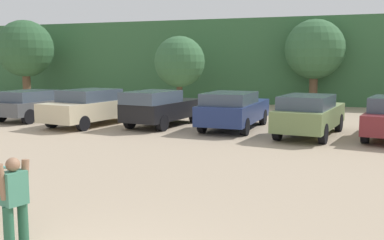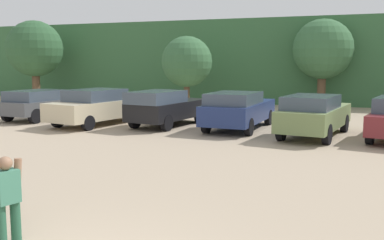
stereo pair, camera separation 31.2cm
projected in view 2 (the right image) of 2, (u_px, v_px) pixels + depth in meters
hillside_ridge at (309, 62)px, 32.94m from camera, size 108.00×12.00×5.45m
tree_center_right at (35, 49)px, 30.53m from camera, size 3.83×3.83×5.51m
tree_ridge_back at (187, 62)px, 26.54m from camera, size 3.03×3.03×4.22m
tree_left at (323, 50)px, 25.90m from camera, size 3.51×3.51×5.18m
parked_car_dark_gray at (40, 103)px, 20.81m from camera, size 2.22×4.14×1.39m
parked_car_champagne at (98, 106)px, 19.11m from camera, size 2.71×4.99×1.53m
parked_car_black at (166, 107)px, 18.59m from camera, size 2.32×4.39×1.52m
parked_car_navy at (238, 109)px, 17.73m from camera, size 2.06×4.77×1.51m
parked_car_olive_green at (314, 114)px, 15.97m from camera, size 2.39×4.80×1.52m
person_child at (7, 195)px, 6.44m from camera, size 0.33×0.53×1.32m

